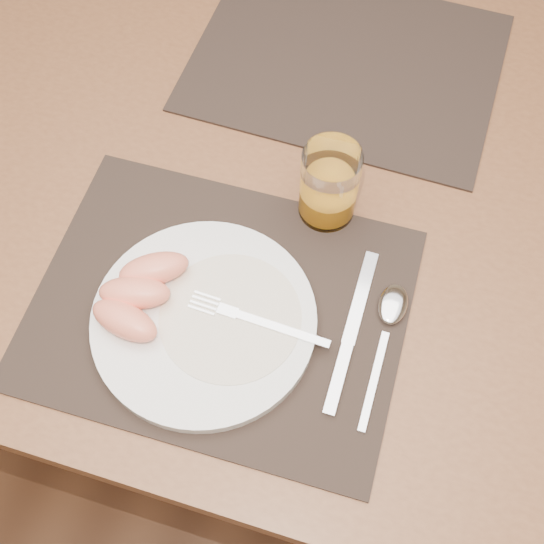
{
  "coord_description": "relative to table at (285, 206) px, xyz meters",
  "views": [
    {
      "loc": [
        0.14,
        -0.54,
        1.51
      ],
      "look_at": [
        0.03,
        -0.16,
        0.77
      ],
      "focal_mm": 45.0,
      "sensor_mm": 36.0,
      "label": 1
    }
  ],
  "objects": [
    {
      "name": "grapefruit_wedges",
      "position": [
        -0.11,
        -0.25,
        0.12
      ],
      "size": [
        0.1,
        0.14,
        0.03
      ],
      "color": "#FC8966",
      "rests_on": "plate"
    },
    {
      "name": "plate_dressing",
      "position": [
        -0.0,
        -0.24,
        0.1
      ],
      "size": [
        0.17,
        0.17,
        0.0
      ],
      "color": "white",
      "rests_on": "plate"
    },
    {
      "name": "ground",
      "position": [
        0.0,
        0.0,
        -0.67
      ],
      "size": [
        5.0,
        5.0,
        0.0
      ],
      "primitive_type": "plane",
      "color": "brown",
      "rests_on": "ground"
    },
    {
      "name": "knife",
      "position": [
        0.14,
        -0.22,
        0.09
      ],
      "size": [
        0.02,
        0.22,
        0.01
      ],
      "color": "silver",
      "rests_on": "placemat_near"
    },
    {
      "name": "placemat_far",
      "position": [
        0.03,
        0.22,
        0.09
      ],
      "size": [
        0.46,
        0.36,
        0.0
      ],
      "primitive_type": "cube",
      "rotation": [
        0.0,
        0.0,
        -0.03
      ],
      "color": "#2D221C",
      "rests_on": "table"
    },
    {
      "name": "table",
      "position": [
        0.0,
        0.0,
        0.0
      ],
      "size": [
        1.4,
        0.9,
        0.75
      ],
      "color": "brown",
      "rests_on": "ground"
    },
    {
      "name": "juice_glass",
      "position": [
        0.07,
        -0.05,
        0.14
      ],
      "size": [
        0.07,
        0.07,
        0.11
      ],
      "color": "white",
      "rests_on": "placemat_near"
    },
    {
      "name": "placemat_near",
      "position": [
        -0.02,
        -0.22,
        0.09
      ],
      "size": [
        0.45,
        0.35,
        0.0
      ],
      "primitive_type": "cube",
      "rotation": [
        0.0,
        0.0,
        0.01
      ],
      "color": "#2D221C",
      "rests_on": "table"
    },
    {
      "name": "fork",
      "position": [
        0.02,
        -0.23,
        0.11
      ],
      "size": [
        0.18,
        0.03,
        0.0
      ],
      "color": "silver",
      "rests_on": "plate"
    },
    {
      "name": "plate",
      "position": [
        -0.03,
        -0.25,
        0.1
      ],
      "size": [
        0.27,
        0.27,
        0.02
      ],
      "primitive_type": "cylinder",
      "color": "white",
      "rests_on": "placemat_near"
    },
    {
      "name": "spoon",
      "position": [
        0.18,
        -0.17,
        0.09
      ],
      "size": [
        0.04,
        0.19,
        0.01
      ],
      "color": "silver",
      "rests_on": "placemat_near"
    }
  ]
}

